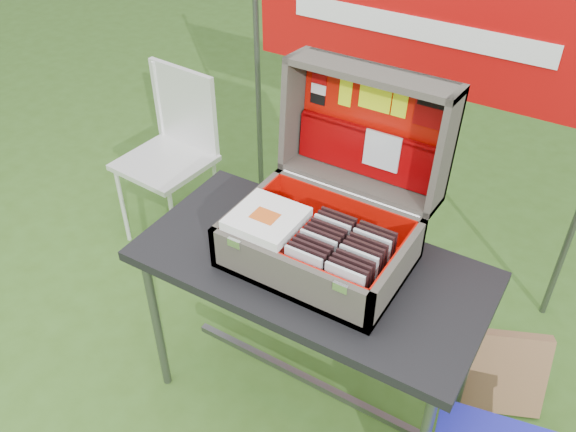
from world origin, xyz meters
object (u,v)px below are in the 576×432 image
Objects in this scene: suitcase at (329,185)px; cardboard_box at (502,373)px; table at (309,336)px; chair at (165,164)px.

suitcase is 1.19m from cardboard_box.
cardboard_box is (0.68, 0.33, -0.91)m from suitcase.
suitcase reaches higher than table.
table is at bearing -172.94° from cardboard_box.
suitcase is at bearing -177.30° from cardboard_box.
table is 0.84m from cardboard_box.
suitcase is at bearing -17.47° from chair.
suitcase is (0.02, 0.08, 0.70)m from table.
table reaches higher than cardboard_box.
table is at bearing -102.89° from suitcase.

